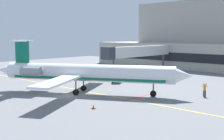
{
  "coord_description": "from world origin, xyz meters",
  "views": [
    {
      "loc": [
        33.36,
        -26.75,
        8.66
      ],
      "look_at": [
        0.27,
        8.97,
        3.0
      ],
      "focal_mm": 47.5,
      "sensor_mm": 36.0,
      "label": 1
    }
  ],
  "objects_px": {
    "baggage_tug": "(116,77)",
    "marshaller": "(205,90)",
    "regional_jet": "(84,73)",
    "pushback_tractor": "(75,72)"
  },
  "relations": [
    {
      "from": "pushback_tractor",
      "to": "marshaller",
      "type": "distance_m",
      "value": 30.19
    },
    {
      "from": "baggage_tug",
      "to": "marshaller",
      "type": "xyz_separation_m",
      "value": [
        18.02,
        -1.15,
        0.09
      ]
    },
    {
      "from": "regional_jet",
      "to": "marshaller",
      "type": "xyz_separation_m",
      "value": [
        14.36,
        10.11,
        -2.11
      ]
    },
    {
      "from": "regional_jet",
      "to": "baggage_tug",
      "type": "height_order",
      "value": "regional_jet"
    },
    {
      "from": "regional_jet",
      "to": "marshaller",
      "type": "distance_m",
      "value": 17.69
    },
    {
      "from": "baggage_tug",
      "to": "marshaller",
      "type": "bearing_deg",
      "value": -3.64
    },
    {
      "from": "baggage_tug",
      "to": "marshaller",
      "type": "height_order",
      "value": "baggage_tug"
    },
    {
      "from": "regional_jet",
      "to": "baggage_tug",
      "type": "bearing_deg",
      "value": 108.02
    },
    {
      "from": "regional_jet",
      "to": "pushback_tractor",
      "type": "distance_m",
      "value": 19.62
    },
    {
      "from": "regional_jet",
      "to": "pushback_tractor",
      "type": "height_order",
      "value": "regional_jet"
    }
  ]
}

